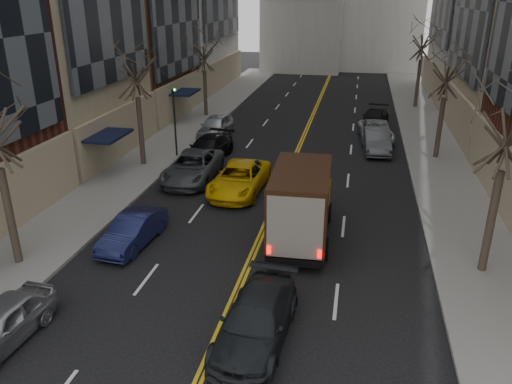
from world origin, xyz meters
The scene contains 19 objects.
sidewalk_left centered at (-9.00, 27.00, 0.07)m, with size 4.00×66.00×0.15m, color slate.
sidewalk_right centered at (9.00, 27.00, 0.07)m, with size 4.00×66.00×0.15m, color slate.
tree_lf_mid centered at (-8.80, 20.00, 6.60)m, with size 3.20×3.20×8.91m.
tree_lf_far centered at (-8.80, 33.00, 6.02)m, with size 3.20×3.20×8.12m.
tree_rt_mid centered at (8.80, 25.00, 6.17)m, with size 3.20×3.20×8.32m.
tree_rt_far centered at (8.80, 40.00, 6.74)m, with size 3.20×3.20×9.11m.
traffic_signal centered at (-7.39, 22.00, 2.82)m, with size 0.29×0.26×4.70m.
ups_truck centered at (1.71, 12.38, 1.67)m, with size 2.66×6.14×3.32m.
observer_sedan centered at (1.20, 5.44, 0.70)m, with size 2.27×4.93×1.40m.
taxi centered at (-2.11, 17.12, 0.74)m, with size 2.46×5.33×1.48m, color #E0B009.
pedestrian centered at (-1.33, 18.06, 0.76)m, with size 0.56×0.36×1.52m, color black.
parked_lf_a centered at (-6.30, 3.75, 0.67)m, with size 1.59×3.94×1.34m, color #A2A5AA.
parked_lf_b centered at (-5.10, 10.44, 0.65)m, with size 1.38×3.95×1.30m, color #13173E.
parked_lf_c centered at (-5.10, 18.39, 0.76)m, with size 2.52×5.47×1.52m, color #43464A.
parked_lf_d centered at (-5.32, 22.00, 0.72)m, with size 2.01×4.96×1.44m, color black.
parked_lf_e centered at (-6.30, 27.16, 0.78)m, with size 1.84×4.56×1.55m, color #B1B4B9.
parked_rt_a centered at (5.10, 25.91, 0.75)m, with size 1.59×4.55×1.50m, color #4A4D52.
parked_rt_b centered at (5.10, 28.60, 0.67)m, with size 2.23×4.84×1.34m, color #B0B3B8.
parked_rt_c centered at (5.10, 32.78, 0.67)m, with size 1.87×4.59×1.33m, color black.
Camera 1 is at (3.73, -6.81, 10.00)m, focal length 35.00 mm.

